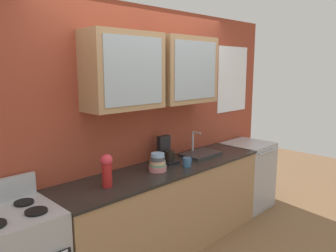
{
  "coord_description": "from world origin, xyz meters",
  "views": [
    {
      "loc": [
        -2.31,
        -2.33,
        1.92
      ],
      "look_at": [
        0.01,
        0.0,
        1.33
      ],
      "focal_mm": 35.27,
      "sensor_mm": 36.0,
      "label": 1
    }
  ],
  "objects_px": {
    "vase": "(107,169)",
    "cup_near_sink": "(187,162)",
    "bowl_stack": "(158,163)",
    "dishwasher": "(247,175)",
    "coffee_maker": "(166,153)",
    "sink_faucet": "(200,153)"
  },
  "relations": [
    {
      "from": "bowl_stack",
      "to": "cup_near_sink",
      "type": "distance_m",
      "value": 0.34
    },
    {
      "from": "sink_faucet",
      "to": "bowl_stack",
      "type": "distance_m",
      "value": 0.77
    },
    {
      "from": "coffee_maker",
      "to": "sink_faucet",
      "type": "bearing_deg",
      "value": -7.64
    },
    {
      "from": "cup_near_sink",
      "to": "dishwasher",
      "type": "distance_m",
      "value": 1.47
    },
    {
      "from": "dishwasher",
      "to": "vase",
      "type": "bearing_deg",
      "value": -179.15
    },
    {
      "from": "dishwasher",
      "to": "coffee_maker",
      "type": "relative_size",
      "value": 3.11
    },
    {
      "from": "sink_faucet",
      "to": "vase",
      "type": "xyz_separation_m",
      "value": [
        -1.37,
        -0.1,
        0.14
      ]
    },
    {
      "from": "bowl_stack",
      "to": "dishwasher",
      "type": "distance_m",
      "value": 1.78
    },
    {
      "from": "coffee_maker",
      "to": "bowl_stack",
      "type": "bearing_deg",
      "value": -151.19
    },
    {
      "from": "sink_faucet",
      "to": "bowl_stack",
      "type": "xyz_separation_m",
      "value": [
        -0.76,
        -0.08,
        0.06
      ]
    },
    {
      "from": "bowl_stack",
      "to": "cup_near_sink",
      "type": "height_order",
      "value": "bowl_stack"
    },
    {
      "from": "cup_near_sink",
      "to": "bowl_stack",
      "type": "bearing_deg",
      "value": 161.56
    },
    {
      "from": "cup_near_sink",
      "to": "coffee_maker",
      "type": "distance_m",
      "value": 0.27
    },
    {
      "from": "cup_near_sink",
      "to": "vase",
      "type": "bearing_deg",
      "value": 174.65
    },
    {
      "from": "bowl_stack",
      "to": "coffee_maker",
      "type": "xyz_separation_m",
      "value": [
        0.26,
        0.15,
        0.03
      ]
    },
    {
      "from": "sink_faucet",
      "to": "cup_near_sink",
      "type": "distance_m",
      "value": 0.48
    },
    {
      "from": "bowl_stack",
      "to": "vase",
      "type": "bearing_deg",
      "value": -178.21
    },
    {
      "from": "vase",
      "to": "cup_near_sink",
      "type": "height_order",
      "value": "vase"
    },
    {
      "from": "coffee_maker",
      "to": "cup_near_sink",
      "type": "bearing_deg",
      "value": -77.42
    },
    {
      "from": "vase",
      "to": "coffee_maker",
      "type": "distance_m",
      "value": 0.89
    },
    {
      "from": "coffee_maker",
      "to": "dishwasher",
      "type": "bearing_deg",
      "value": -5.18
    },
    {
      "from": "dishwasher",
      "to": "coffee_maker",
      "type": "distance_m",
      "value": 1.54
    }
  ]
}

